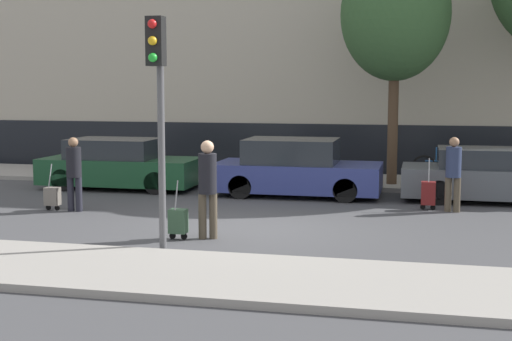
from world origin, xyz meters
TOP-DOWN VIEW (x-y plane):
  - ground_plane at (0.00, 0.00)m, footprint 80.00×80.00m
  - sidewalk_near at (0.00, -3.75)m, footprint 28.00×2.50m
  - sidewalk_far at (0.00, 7.00)m, footprint 28.00×3.00m
  - parked_car_0 at (-4.74, 4.62)m, footprint 4.29×1.82m
  - parked_car_1 at (0.23, 4.48)m, footprint 4.24×1.90m
  - parked_car_2 at (5.20, 4.57)m, footprint 4.66×1.75m
  - pedestrian_left at (-4.24, 1.05)m, footprint 0.35×0.34m
  - trolley_left at (-4.79, 1.03)m, footprint 0.34×0.29m
  - pedestrian_center at (-0.46, -1.06)m, footprint 0.34×0.34m
  - trolley_center at (-0.98, -1.24)m, footprint 0.34×0.29m
  - pedestrian_right at (4.08, 2.90)m, footprint 0.34×0.34m
  - trolley_right at (3.55, 3.05)m, footprint 0.34×0.29m
  - traffic_light at (-0.90, -2.36)m, footprint 0.28×0.47m
  - parked_bicycle at (3.98, 7.38)m, footprint 1.77×0.06m
  - bare_tree_down_street at (2.59, 6.39)m, footprint 2.95×2.95m

SIDE VIEW (x-z plane):
  - ground_plane at x=0.00m, z-range 0.00..0.00m
  - sidewalk_near at x=0.00m, z-range 0.00..0.12m
  - sidewalk_far at x=0.00m, z-range 0.00..0.12m
  - trolley_left at x=-4.79m, z-range -0.21..0.85m
  - trolley_center at x=-0.98m, z-range -0.21..0.89m
  - trolley_right at x=3.55m, z-range -0.21..0.98m
  - parked_bicycle at x=3.98m, z-range 0.01..0.97m
  - parked_car_2 at x=5.20m, z-range -0.03..1.28m
  - parked_car_0 at x=-4.74m, z-range -0.04..1.33m
  - parked_car_1 at x=0.23m, z-range -0.05..1.41m
  - pedestrian_left at x=-4.24m, z-range 0.11..1.79m
  - pedestrian_right at x=4.08m, z-range 0.11..1.80m
  - pedestrian_center at x=-0.46m, z-range 0.13..1.96m
  - traffic_light at x=-0.90m, z-range 0.83..4.78m
  - bare_tree_down_street at x=2.59m, z-range 1.51..7.94m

